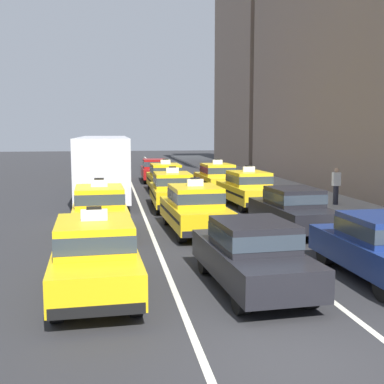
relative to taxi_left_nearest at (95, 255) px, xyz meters
name	(u,v)px	position (x,y,z in m)	size (l,w,h in m)	color
ground_plane	(304,358)	(3.33, -3.68, -0.88)	(160.00, 160.00, 0.00)	#2B2B2D
lane_stripe_left_center	(136,196)	(1.73, 16.32, -0.87)	(0.14, 80.00, 0.01)	silver
lane_stripe_center_right	(193,194)	(4.93, 16.32, -0.87)	(0.14, 80.00, 0.01)	silver
sidewalk_curb	(326,204)	(10.53, 11.32, -0.80)	(4.00, 90.00, 0.15)	#9E9993
taxi_left_nearest	(95,255)	(0.00, 0.00, 0.00)	(1.98, 4.62, 1.96)	black
taxi_left_second	(100,209)	(-0.03, 6.44, 0.00)	(1.95, 4.61, 1.96)	black
bus_left_third	(104,163)	(0.02, 16.19, 0.94)	(2.58, 11.21, 3.22)	black
taxi_left_fourth	(104,168)	(-0.05, 25.28, 0.00)	(1.86, 4.58, 1.96)	black
sedan_center_nearest	(252,253)	(3.47, -0.25, -0.03)	(2.01, 4.40, 1.58)	black
taxi_center_second	(195,208)	(3.25, 6.10, 0.00)	(1.98, 4.62, 1.96)	black
taxi_center_third	(172,190)	(3.14, 11.50, 0.00)	(1.90, 4.59, 1.96)	black
taxi_center_fourth	(165,177)	(3.48, 17.47, 0.00)	(1.87, 4.58, 1.96)	black
sedan_center_fifth	(155,170)	(3.42, 23.63, -0.03)	(1.84, 4.33, 1.58)	black
sedan_right_nearest	(381,245)	(6.71, -0.08, -0.03)	(1.82, 4.32, 1.58)	black
sedan_right_second	(293,208)	(6.68, 5.62, -0.03)	(2.01, 4.40, 1.58)	black
taxi_right_third	(248,188)	(6.73, 11.58, 0.00)	(2.06, 4.65, 1.96)	black
taxi_right_fourth	(217,177)	(6.42, 16.97, 0.00)	(1.97, 4.62, 1.96)	black
pedestrian_mid_block	(336,186)	(10.67, 10.58, 0.14)	(0.36, 0.24, 1.71)	#23232D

